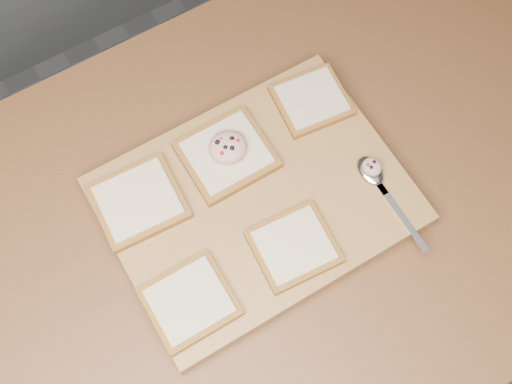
{
  "coord_description": "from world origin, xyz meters",
  "views": [
    {
      "loc": [
        -0.08,
        -0.29,
        1.85
      ],
      "look_at": [
        0.1,
        0.02,
        0.96
      ],
      "focal_mm": 45.0,
      "sensor_mm": 36.0,
      "label": 1
    }
  ],
  "objects_px": {
    "bread_far_center": "(227,155)",
    "tuna_salad_dollop": "(228,147)",
    "spoon": "(375,177)",
    "cutting_board": "(256,202)"
  },
  "relations": [
    {
      "from": "bread_far_center",
      "to": "spoon",
      "type": "height_order",
      "value": "bread_far_center"
    },
    {
      "from": "spoon",
      "to": "cutting_board",
      "type": "bearing_deg",
      "value": 158.89
    },
    {
      "from": "bread_far_center",
      "to": "tuna_salad_dollop",
      "type": "bearing_deg",
      "value": 6.78
    },
    {
      "from": "bread_far_center",
      "to": "tuna_salad_dollop",
      "type": "relative_size",
      "value": 2.24
    },
    {
      "from": "cutting_board",
      "to": "spoon",
      "type": "distance_m",
      "value": 0.19
    },
    {
      "from": "spoon",
      "to": "bread_far_center",
      "type": "bearing_deg",
      "value": 140.1
    },
    {
      "from": "cutting_board",
      "to": "bread_far_center",
      "type": "xyz_separation_m",
      "value": [
        -0.0,
        0.08,
        0.03
      ]
    },
    {
      "from": "cutting_board",
      "to": "tuna_salad_dollop",
      "type": "distance_m",
      "value": 0.1
    },
    {
      "from": "bread_far_center",
      "to": "spoon",
      "type": "distance_m",
      "value": 0.23
    },
    {
      "from": "bread_far_center",
      "to": "tuna_salad_dollop",
      "type": "distance_m",
      "value": 0.02
    }
  ]
}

